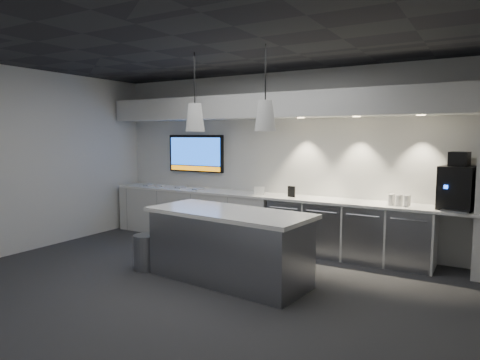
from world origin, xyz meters
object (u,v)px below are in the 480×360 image
Objects in this scene: wall_tv at (196,153)px; bin at (146,252)px; coffee_machine at (458,186)px; island at (229,245)px.

bin is (0.78, -2.29, -1.31)m from wall_tv.
coffee_machine is at bearing 28.07° from bin.
island is 2.90× the size of coffee_machine.
coffee_machine is at bearing 41.73° from island.
island is 4.60× the size of bin.
coffee_machine is (3.83, 2.04, 0.98)m from bin.
island is at bearing -45.61° from wall_tv.
wall_tv is 1.58× the size of coffee_machine.
wall_tv is 3.14m from island.
wall_tv is 0.55× the size of island.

